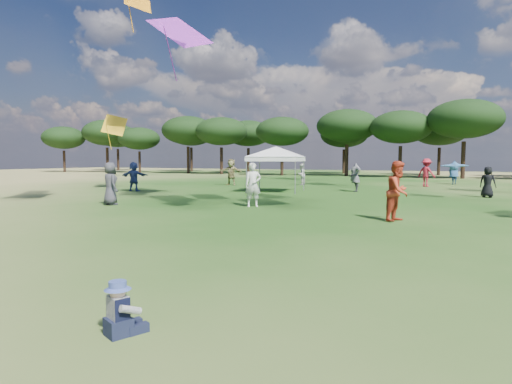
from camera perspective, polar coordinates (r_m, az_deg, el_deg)
tree_line at (r=49.09m, az=24.97°, el=8.15°), size 108.78×17.63×7.77m
tent_left at (r=24.66m, az=2.72°, el=5.80°), size 5.83×5.83×2.91m
toddler at (r=5.00m, az=-17.62°, el=-14.86°), size 0.45×0.49×0.60m
festival_crowd at (r=25.15m, az=14.02°, el=1.96°), size 30.57×22.93×1.92m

